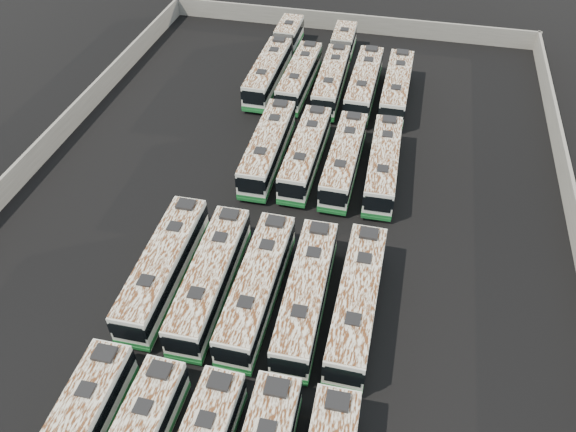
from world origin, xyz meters
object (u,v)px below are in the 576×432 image
at_px(bus_midfront_right, 306,294).
at_px(bus_back_left, 300,77).
at_px(bus_midfront_far_right, 357,301).
at_px(bus_back_far_right, 396,87).
at_px(bus_midfront_far_left, 164,267).
at_px(bus_midback_far_right, 383,164).
at_px(bus_midback_left, 268,147).
at_px(bus_back_center, 336,67).
at_px(bus_midfront_center, 257,286).
at_px(bus_midback_right, 344,159).
at_px(bus_back_far_left, 275,59).
at_px(bus_midback_center, 306,153).
at_px(bus_back_right, 364,84).
at_px(bus_midfront_left, 210,278).

distance_m(bus_midfront_right, bus_back_left, 29.06).
xyz_separation_m(bus_midfront_far_right, bus_back_far_right, (0.07, 28.14, -0.02)).
height_order(bus_midfront_far_left, bus_midback_far_right, bus_midfront_far_left).
bearing_deg(bus_midback_left, bus_back_center, 77.42).
xyz_separation_m(bus_midfront_far_right, bus_back_left, (-9.92, 28.13, -0.06)).
relative_size(bus_midback_far_right, bus_back_center, 0.64).
xyz_separation_m(bus_midfront_center, bus_back_center, (-0.01, 31.35, -0.05)).
xyz_separation_m(bus_midback_right, bus_back_far_left, (-10.08, 16.22, 0.04)).
bearing_deg(bus_midfront_center, bus_back_center, 90.28).
xyz_separation_m(bus_midback_right, bus_back_far_right, (3.28, 13.10, 0.05)).
height_order(bus_midfront_center, bus_back_far_left, bus_midfront_center).
bearing_deg(bus_midfront_far_right, bus_midfront_far_left, -179.76).
distance_m(bus_back_left, bus_back_far_right, 9.99).
height_order(bus_midback_center, bus_midback_far_right, bus_midback_center).
bearing_deg(bus_back_right, bus_midback_right, -89.39).
bearing_deg(bus_back_left, bus_midfront_right, -75.82).
height_order(bus_midfront_right, bus_midback_center, bus_midfront_right).
bearing_deg(bus_midfront_far_left, bus_back_far_right, 63.65).
bearing_deg(bus_back_left, bus_midback_far_right, -51.22).
bearing_deg(bus_midfront_far_left, bus_back_far_left, 89.04).
bearing_deg(bus_back_far_left, bus_midback_left, -78.01).
bearing_deg(bus_midback_left, bus_midback_far_right, -1.12).
relative_size(bus_midfront_left, bus_midfront_right, 1.00).
xyz_separation_m(bus_midfront_far_right, bus_back_right, (-3.22, 28.08, -0.00)).
xyz_separation_m(bus_midfront_far_left, bus_midfront_left, (3.44, -0.24, -0.02)).
bearing_deg(bus_midfront_left, bus_back_far_left, 95.02).
height_order(bus_back_center, bus_back_far_right, bus_back_far_right).
distance_m(bus_midback_right, bus_midback_far_right, 3.33).
distance_m(bus_midback_center, bus_back_center, 15.90).
xyz_separation_m(bus_midfront_left, bus_midback_center, (3.32, 15.47, -0.04)).
bearing_deg(bus_midfront_far_right, bus_back_left, 109.66).
bearing_deg(bus_back_right, bus_back_far_right, 1.61).
bearing_deg(bus_back_left, bus_back_center, 43.33).
xyz_separation_m(bus_midfront_far_right, bus_back_center, (-6.63, 31.12, -0.06)).
distance_m(bus_midfront_far_left, bus_midfront_left, 3.45).
distance_m(bus_midfront_far_left, bus_back_far_left, 31.26).
distance_m(bus_back_far_left, bus_back_far_right, 13.72).
relative_size(bus_midback_left, bus_back_far_right, 1.01).
bearing_deg(bus_back_right, bus_back_center, 138.87).
bearing_deg(bus_midback_far_right, bus_midfront_right, -104.01).
distance_m(bus_midback_center, bus_back_right, 13.29).
distance_m(bus_midback_right, bus_back_center, 16.44).
distance_m(bus_midfront_far_left, bus_midback_far_right, 20.26).
height_order(bus_back_left, bus_back_right, bus_back_right).
distance_m(bus_midback_left, bus_back_far_left, 16.41).
xyz_separation_m(bus_midfront_center, bus_midback_right, (3.41, 15.27, -0.06)).
bearing_deg(bus_midback_center, bus_back_left, 104.97).
bearing_deg(bus_midback_far_right, bus_midback_left, 178.37).
height_order(bus_midfront_far_right, bus_back_right, bus_midfront_far_right).
distance_m(bus_midback_center, bus_midback_far_right, 6.69).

